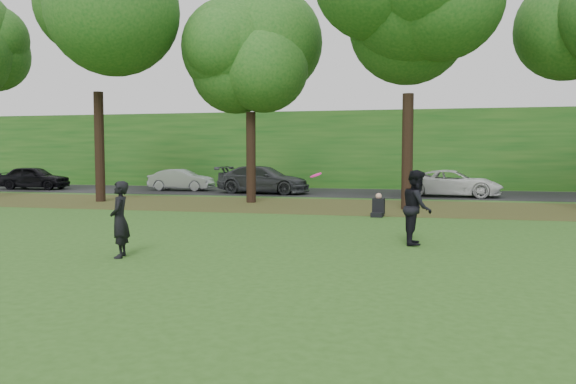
# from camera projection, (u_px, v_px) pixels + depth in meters

# --- Properties ---
(ground) EXTENTS (120.00, 120.00, 0.00)m
(ground) POSITION_uv_depth(u_px,v_px,m) (194.00, 264.00, 11.48)
(ground) COLOR #294D18
(ground) RESTS_ON ground
(leaf_litter) EXTENTS (60.00, 7.00, 0.01)m
(leaf_litter) POSITION_uv_depth(u_px,v_px,m) (312.00, 206.00, 24.11)
(leaf_litter) COLOR #3D2B15
(leaf_litter) RESTS_ON ground
(street) EXTENTS (70.00, 7.00, 0.02)m
(street) POSITION_uv_depth(u_px,v_px,m) (338.00, 193.00, 31.88)
(street) COLOR black
(street) RESTS_ON ground
(far_hedge) EXTENTS (70.00, 3.00, 5.00)m
(far_hedge) POSITION_uv_depth(u_px,v_px,m) (351.00, 149.00, 37.54)
(far_hedge) COLOR #164D17
(far_hedge) RESTS_ON ground
(player_left) EXTENTS (0.58, 0.71, 1.66)m
(player_left) POSITION_uv_depth(u_px,v_px,m) (120.00, 219.00, 12.14)
(player_left) COLOR black
(player_left) RESTS_ON ground
(player_right) EXTENTS (0.71, 0.90, 1.85)m
(player_right) POSITION_uv_depth(u_px,v_px,m) (417.00, 207.00, 13.86)
(player_right) COLOR black
(player_right) RESTS_ON ground
(parked_cars) EXTENTS (38.36, 3.38, 1.52)m
(parked_cars) POSITION_uv_depth(u_px,v_px,m) (295.00, 181.00, 31.11)
(parked_cars) COLOR black
(parked_cars) RESTS_ON street
(frisbee) EXTENTS (0.36, 0.37, 0.16)m
(frisbee) POSITION_uv_depth(u_px,v_px,m) (316.00, 175.00, 12.66)
(frisbee) COLOR #FB1589
(frisbee) RESTS_ON ground
(seated_person) EXTENTS (0.47, 0.76, 0.83)m
(seated_person) POSITION_uv_depth(u_px,v_px,m) (378.00, 208.00, 20.10)
(seated_person) COLOR black
(seated_person) RESTS_ON ground
(tree_line) EXTENTS (55.30, 7.90, 12.31)m
(tree_line) POSITION_uv_depth(u_px,v_px,m) (304.00, 20.00, 23.58)
(tree_line) COLOR black
(tree_line) RESTS_ON ground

